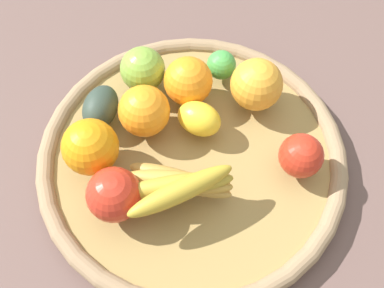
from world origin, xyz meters
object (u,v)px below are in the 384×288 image
(apple_0, at_px, (301,156))
(banana_bunch, at_px, (179,184))
(apple_1, at_px, (114,195))
(orange_2, at_px, (145,110))
(orange_1, at_px, (257,84))
(apple_2, at_px, (143,69))
(orange_3, at_px, (188,81))
(orange_0, at_px, (90,147))
(lime_0, at_px, (221,65))
(avocado, at_px, (100,107))
(lemon_0, at_px, (199,119))

(apple_0, bearing_deg, banana_bunch, 137.79)
(apple_1, bearing_deg, banana_bunch, -46.52)
(banana_bunch, relative_size, orange_2, 1.99)
(orange_1, bearing_deg, apple_2, 111.92)
(apple_2, height_order, orange_3, orange_3)
(orange_2, distance_m, apple_1, 0.14)
(orange_0, relative_size, orange_2, 1.05)
(lime_0, bearing_deg, avocado, 147.18)
(banana_bunch, bearing_deg, orange_0, 98.96)
(orange_0, bearing_deg, orange_1, -32.62)
(lemon_0, xyz_separation_m, apple_2, (0.03, 0.12, 0.01))
(avocado, bearing_deg, orange_3, -40.39)
(orange_0, bearing_deg, apple_0, -59.04)
(orange_2, xyz_separation_m, avocado, (-0.03, 0.07, -0.01))
(orange_2, distance_m, lime_0, 0.16)
(lime_0, xyz_separation_m, orange_3, (-0.07, 0.02, 0.01))
(orange_3, bearing_deg, apple_1, -174.41)
(avocado, bearing_deg, apple_2, -10.40)
(avocado, bearing_deg, orange_0, -149.96)
(orange_2, xyz_separation_m, apple_1, (-0.13, -0.05, -0.00))
(banana_bunch, relative_size, apple_1, 2.06)
(orange_2, height_order, apple_0, orange_2)
(orange_2, bearing_deg, orange_3, -16.49)
(banana_bunch, height_order, avocado, banana_bunch)
(banana_bunch, height_order, lime_0, banana_bunch)
(orange_0, xyz_separation_m, banana_bunch, (0.02, -0.14, -0.01))
(orange_3, relative_size, apple_1, 1.01)
(orange_0, relative_size, lemon_0, 1.19)
(apple_0, distance_m, lime_0, 0.21)
(lemon_0, bearing_deg, apple_1, 171.27)
(orange_2, relative_size, orange_3, 1.02)
(apple_2, height_order, orange_1, orange_1)
(orange_1, height_order, avocado, orange_1)
(orange_3, xyz_separation_m, apple_1, (-0.22, -0.02, -0.00))
(apple_0, bearing_deg, orange_3, 83.96)
(apple_2, bearing_deg, lemon_0, -101.60)
(apple_1, bearing_deg, orange_1, -15.24)
(orange_3, height_order, avocado, orange_3)
(banana_bunch, relative_size, orange_3, 2.03)
(apple_0, distance_m, apple_1, 0.27)
(lemon_0, bearing_deg, banana_bunch, -161.27)
(orange_0, height_order, orange_2, orange_0)
(apple_0, xyz_separation_m, orange_3, (0.02, 0.21, 0.01))
(apple_2, bearing_deg, avocado, 169.60)
(banana_bunch, distance_m, apple_0, 0.18)
(orange_0, xyz_separation_m, lemon_0, (0.13, -0.10, -0.02))
(orange_0, height_order, avocado, orange_0)
(orange_1, height_order, apple_1, orange_1)
(banana_bunch, distance_m, orange_1, 0.21)
(lemon_0, height_order, apple_0, apple_0)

